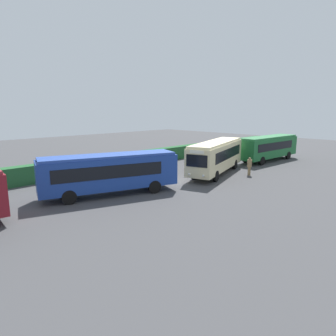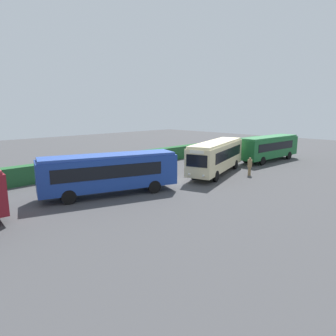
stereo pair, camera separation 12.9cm
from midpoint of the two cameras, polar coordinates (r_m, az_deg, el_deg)
name	(u,v)px [view 2 (the right image)]	position (r m, az deg, el deg)	size (l,w,h in m)	color
ground_plane	(171,181)	(27.24, 0.72, -2.41)	(98.37, 98.37, 0.00)	#424244
bus_blue	(110,172)	(22.86, -10.83, -0.67)	(10.39, 5.53, 3.08)	navy
bus_cream	(217,155)	(30.14, 9.31, 2.37)	(10.56, 5.31, 3.23)	beige
bus_green	(269,147)	(39.30, 18.62, 3.83)	(10.25, 3.03, 3.06)	#19602D
person_right	(250,166)	(30.24, 15.33, 0.37)	(0.42, 0.49, 1.77)	olive
hedge_row	(119,161)	(33.00, -9.16, 1.28)	(61.18, 1.14, 1.61)	#23582D
traffic_cone	(246,149)	(48.09, 14.55, 3.53)	(0.36, 0.36, 0.60)	orange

